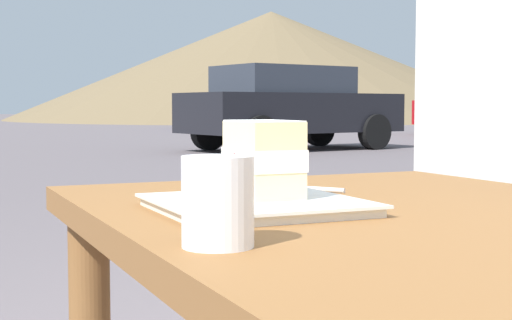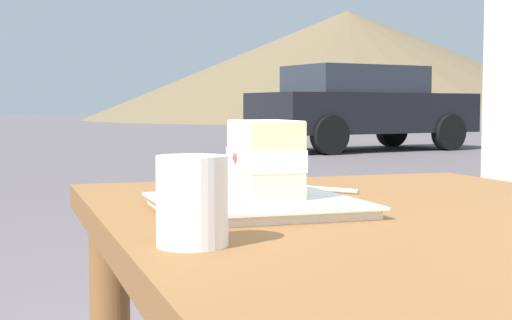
{
  "view_description": "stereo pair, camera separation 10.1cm",
  "coord_description": "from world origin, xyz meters",
  "views": [
    {
      "loc": [
        -0.79,
        0.59,
        0.83
      ],
      "look_at": [
        0.13,
        0.18,
        0.76
      ],
      "focal_mm": 53.5,
      "sensor_mm": 36.0,
      "label": 1
    },
    {
      "loc": [
        -0.83,
        0.49,
        0.83
      ],
      "look_at": [
        0.13,
        0.18,
        0.76
      ],
      "focal_mm": 53.5,
      "sensor_mm": 36.0,
      "label": 2
    }
  ],
  "objects": [
    {
      "name": "dessert_plate",
      "position": [
        0.13,
        0.18,
        0.7
      ],
      "size": [
        0.26,
        0.26,
        0.02
      ],
      "color": "white",
      "rests_on": "patio_table"
    },
    {
      "name": "dessert_fork",
      "position": [
        0.34,
        0.02,
        0.69
      ],
      "size": [
        0.15,
        0.11,
        0.01
      ],
      "color": "silver",
      "rests_on": "patio_table"
    },
    {
      "name": "patio_table",
      "position": [
        0.0,
        0.0,
        0.58
      ],
      "size": [
        1.12,
        0.77,
        0.69
      ],
      "color": "brown",
      "rests_on": "ground"
    },
    {
      "name": "distant_hill",
      "position": [
        42.97,
        -19.94,
        3.37
      ],
      "size": [
        32.62,
        32.62,
        6.75
      ],
      "color": "brown",
      "rests_on": "ground"
    },
    {
      "name": "parked_car_near",
      "position": [
        12.07,
        -5.84,
        0.83
      ],
      "size": [
        2.49,
        4.46,
        1.56
      ],
      "color": "black",
      "rests_on": "ground"
    },
    {
      "name": "parked_car_extra",
      "position": [
        24.81,
        -10.36,
        0.78
      ],
      "size": [
        2.61,
        4.5,
        1.46
      ],
      "color": "navy",
      "rests_on": "ground"
    },
    {
      "name": "cake_slice",
      "position": [
        0.14,
        0.16,
        0.76
      ],
      "size": [
        0.11,
        0.09,
        0.1
      ],
      "color": "beige",
      "rests_on": "dessert_plate"
    },
    {
      "name": "coffee_cup",
      "position": [
        -0.09,
        0.32,
        0.74
      ],
      "size": [
        0.07,
        0.07,
        0.09
      ],
      "color": "white",
      "rests_on": "patio_table"
    }
  ]
}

